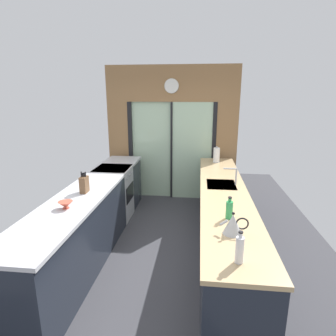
# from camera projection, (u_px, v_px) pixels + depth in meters

# --- Properties ---
(ground_plane) EXTENTS (5.04, 7.60, 0.02)m
(ground_plane) POSITION_uv_depth(u_px,v_px,m) (160.00, 238.00, 4.33)
(ground_plane) COLOR #38383D
(back_wall_unit) EXTENTS (2.64, 0.12, 2.70)m
(back_wall_unit) POSITION_uv_depth(u_px,v_px,m) (172.00, 126.00, 5.66)
(back_wall_unit) COLOR olive
(back_wall_unit) RESTS_ON ground_plane
(left_counter_run) EXTENTS (0.62, 3.80, 0.92)m
(left_counter_run) POSITION_uv_depth(u_px,v_px,m) (89.00, 220.00, 3.86)
(left_counter_run) COLOR #1E232D
(left_counter_run) RESTS_ON ground_plane
(right_counter_run) EXTENTS (0.62, 3.80, 0.92)m
(right_counter_run) POSITION_uv_depth(u_px,v_px,m) (222.00, 222.00, 3.82)
(right_counter_run) COLOR #1E232D
(right_counter_run) RESTS_ON ground_plane
(sink_faucet) EXTENTS (0.19, 0.02, 0.24)m
(sink_faucet) POSITION_uv_depth(u_px,v_px,m) (234.00, 173.00, 3.88)
(sink_faucet) COLOR #B7BABC
(sink_faucet) RESTS_ON right_counter_run
(oven_range) EXTENTS (0.60, 0.60, 0.92)m
(oven_range) POSITION_uv_depth(u_px,v_px,m) (114.00, 193.00, 4.93)
(oven_range) COLOR #B7BABC
(oven_range) RESTS_ON ground_plane
(mixing_bowl) EXTENTS (0.16, 0.16, 0.08)m
(mixing_bowl) POSITION_uv_depth(u_px,v_px,m) (66.00, 205.00, 3.10)
(mixing_bowl) COLOR #BC4C38
(mixing_bowl) RESTS_ON left_counter_run
(knife_block) EXTENTS (0.08, 0.14, 0.28)m
(knife_block) POSITION_uv_depth(u_px,v_px,m) (84.00, 184.00, 3.59)
(knife_block) COLOR brown
(knife_block) RESTS_ON left_counter_run
(kettle) EXTENTS (0.26, 0.18, 0.21)m
(kettle) POSITION_uv_depth(u_px,v_px,m) (233.00, 224.00, 2.54)
(kettle) COLOR #B7BABC
(kettle) RESTS_ON right_counter_run
(soap_bottle_near) EXTENTS (0.06, 0.06, 0.26)m
(soap_bottle_near) POSITION_uv_depth(u_px,v_px,m) (240.00, 249.00, 2.09)
(soap_bottle_near) COLOR silver
(soap_bottle_near) RESTS_ON right_counter_run
(soap_bottle_far) EXTENTS (0.07, 0.07, 0.23)m
(soap_bottle_far) POSITION_uv_depth(u_px,v_px,m) (229.00, 209.00, 2.84)
(soap_bottle_far) COLOR #339E56
(soap_bottle_far) RESTS_ON right_counter_run
(paper_towel_roll) EXTENTS (0.13, 0.13, 0.30)m
(paper_towel_roll) POSITION_uv_depth(u_px,v_px,m) (216.00, 155.00, 5.19)
(paper_towel_roll) COLOR #B7BABC
(paper_towel_roll) RESTS_ON right_counter_run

